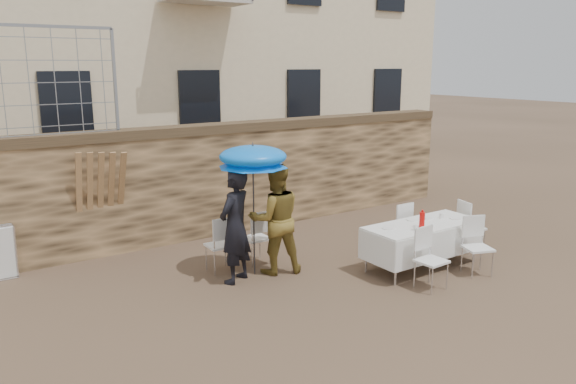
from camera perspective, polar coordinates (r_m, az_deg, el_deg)
ground at (r=7.57m, az=6.99°, el=-13.94°), size 80.00×80.00×0.00m
stone_wall at (r=11.25m, az=-9.68°, el=0.90°), size 13.00×0.50×2.20m
chain_link_fence at (r=10.18m, az=-25.93°, el=9.92°), size 3.20×0.06×1.80m
man_suit at (r=8.85m, az=-5.40°, el=-3.47°), size 0.80×0.71×1.84m
woman_dress at (r=9.21m, az=-1.30°, el=-2.74°), size 1.06×0.93×1.84m
umbrella at (r=8.90m, az=-3.58°, el=3.20°), size 1.13×1.13×2.02m
couple_chair_left at (r=9.45m, az=-6.94°, el=-5.23°), size 0.50×0.50×0.96m
couple_chair_right at (r=9.76m, az=-3.27°, el=-4.54°), size 0.48×0.48×0.96m
banquet_table at (r=9.75m, az=13.56°, el=-3.37°), size 2.10×0.85×0.78m
soda_bottle at (r=9.47m, az=13.46°, el=-2.76°), size 0.09×0.09×0.26m
table_chair_front_left at (r=8.93m, az=14.39°, el=-6.64°), size 0.51×0.51×0.96m
table_chair_front_right at (r=9.74m, az=18.74°, el=-5.27°), size 0.62×0.62×0.96m
table_chair_back at (r=10.49m, az=11.03°, el=-3.52°), size 0.49×0.49×0.96m
table_chair_side at (r=10.92m, az=18.12°, el=-3.28°), size 0.58×0.58×0.96m
chair_stack_right at (r=10.21m, az=-27.20°, el=-5.33°), size 0.46×0.32×0.92m
wood_planks at (r=10.41m, az=-18.83°, el=-1.16°), size 0.70×0.20×2.00m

